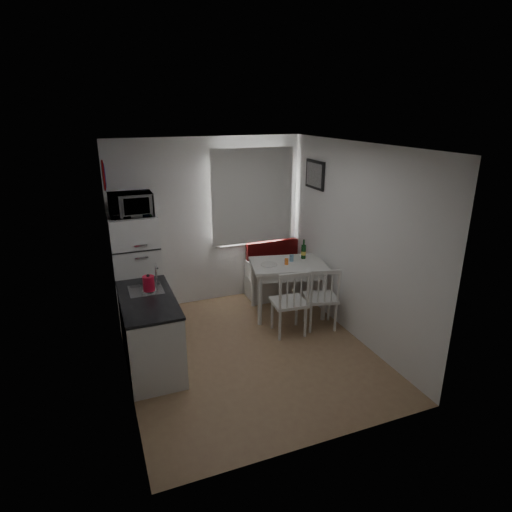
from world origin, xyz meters
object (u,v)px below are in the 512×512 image
(chair_left, at_px, (292,296))
(chair_right, at_px, (325,292))
(fridge, at_px, (137,270))
(microwave, at_px, (131,204))
(kettle, at_px, (149,284))
(kitchen_counter, at_px, (150,331))
(wine_bottle, at_px, (304,249))
(bench, at_px, (284,277))
(dining_table, at_px, (288,269))

(chair_left, xyz_separation_m, chair_right, (0.50, 0.00, -0.02))
(fridge, bearing_deg, microwave, -90.00)
(fridge, bearing_deg, kettle, -88.43)
(kitchen_counter, distance_m, microwave, 1.77)
(fridge, bearing_deg, wine_bottle, -10.77)
(kitchen_counter, relative_size, fridge, 0.82)
(wine_bottle, bearing_deg, bench, 95.07)
(bench, bearing_deg, chair_right, -90.20)
(chair_left, bearing_deg, bench, 75.36)
(dining_table, distance_m, microwave, 2.42)
(bench, distance_m, fridge, 2.43)
(chair_left, bearing_deg, kettle, -178.31)
(chair_right, bearing_deg, dining_table, 125.36)
(kitchen_counter, xyz_separation_m, bench, (2.40, 1.35, -0.15))
(chair_right, bearing_deg, microwave, 168.39)
(kitchen_counter, bearing_deg, kettle, 71.84)
(bench, height_order, chair_left, chair_left)
(microwave, bearing_deg, chair_left, -32.23)
(kitchen_counter, height_order, wine_bottle, kitchen_counter)
(chair_right, distance_m, kettle, 2.39)
(kitchen_counter, distance_m, kettle, 0.58)
(bench, distance_m, microwave, 2.80)
(kitchen_counter, relative_size, dining_table, 1.08)
(bench, xyz_separation_m, dining_table, (-0.25, -0.67, 0.42))
(kettle, bearing_deg, fridge, 91.57)
(fridge, height_order, kettle, fridge)
(chair_right, height_order, microwave, microwave)
(fridge, height_order, wine_bottle, fridge)
(dining_table, distance_m, fridge, 2.20)
(chair_left, height_order, kettle, kettle)
(fridge, xyz_separation_m, kettle, (0.03, -1.09, 0.21))
(chair_left, bearing_deg, dining_table, 75.50)
(chair_left, xyz_separation_m, microwave, (-1.87, 1.18, 1.16))
(kitchen_counter, bearing_deg, bench, 29.44)
(microwave, distance_m, kettle, 1.28)
(dining_table, distance_m, chair_left, 0.73)
(kitchen_counter, relative_size, wine_bottle, 4.42)
(kitchen_counter, distance_m, chair_left, 1.90)
(dining_table, height_order, fridge, fridge)
(kettle, height_order, wine_bottle, kettle)
(fridge, relative_size, kettle, 7.24)
(bench, bearing_deg, dining_table, -110.75)
(kitchen_counter, xyz_separation_m, microwave, (0.02, 1.19, 1.30))
(bench, distance_m, dining_table, 0.83)
(bench, height_order, dining_table, bench)
(wine_bottle, bearing_deg, chair_left, -125.82)
(kitchen_counter, xyz_separation_m, wine_bottle, (2.45, 0.78, 0.51))
(dining_table, bearing_deg, wine_bottle, 30.65)
(kitchen_counter, height_order, bench, kitchen_counter)
(chair_left, bearing_deg, wine_bottle, 60.16)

